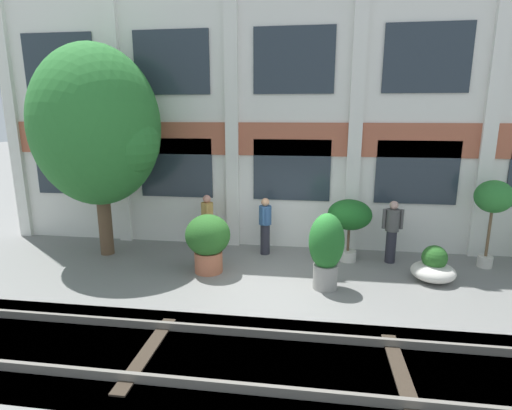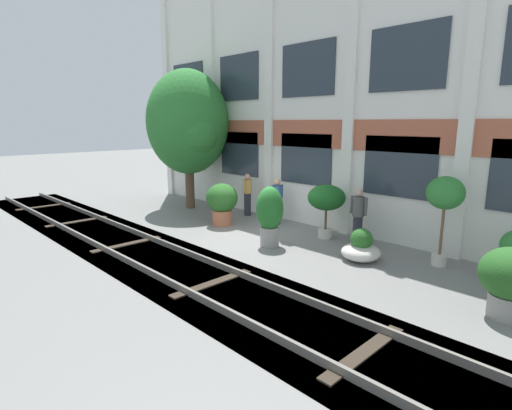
# 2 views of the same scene
# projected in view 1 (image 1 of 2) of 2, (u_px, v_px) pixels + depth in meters

# --- Properties ---
(ground_plane) EXTENTS (80.00, 80.00, 0.00)m
(ground_plane) POSITION_uv_depth(u_px,v_px,m) (284.00, 283.00, 9.16)
(ground_plane) COLOR slate
(apartment_facade) EXTENTS (17.07, 0.64, 8.85)m
(apartment_facade) POSITION_uv_depth(u_px,v_px,m) (294.00, 91.00, 10.87)
(apartment_facade) COLOR silver
(apartment_facade) RESTS_ON ground
(rail_tracks) EXTENTS (24.71, 2.80, 0.43)m
(rail_tracks) POSITION_uv_depth(u_px,v_px,m) (270.00, 371.00, 6.26)
(rail_tracks) COLOR #4C473F
(rail_tracks) RESTS_ON ground
(broadleaf_tree) EXTENTS (3.41, 3.25, 5.53)m
(broadleaf_tree) POSITION_uv_depth(u_px,v_px,m) (97.00, 130.00, 10.30)
(broadleaf_tree) COLOR brown
(broadleaf_tree) RESTS_ON ground
(potted_plant_low_pan) EXTENTS (0.88, 0.88, 2.22)m
(potted_plant_low_pan) POSITION_uv_depth(u_px,v_px,m) (493.00, 201.00, 9.72)
(potted_plant_low_pan) COLOR beige
(potted_plant_low_pan) RESTS_ON ground
(potted_plant_fluted_column) EXTENTS (0.77, 0.77, 1.72)m
(potted_plant_fluted_column) POSITION_uv_depth(u_px,v_px,m) (326.00, 246.00, 8.67)
(potted_plant_fluted_column) COLOR gray
(potted_plant_fluted_column) RESTS_ON ground
(potted_plant_ribbed_drum) EXTENTS (1.09, 1.09, 1.44)m
(potted_plant_ribbed_drum) POSITION_uv_depth(u_px,v_px,m) (208.00, 239.00, 9.63)
(potted_plant_ribbed_drum) COLOR #B76647
(potted_plant_ribbed_drum) RESTS_ON ground
(potted_plant_wide_bowl) EXTENTS (0.99, 0.99, 0.85)m
(potted_plant_wide_bowl) POSITION_uv_depth(u_px,v_px,m) (433.00, 267.00, 9.23)
(potted_plant_wide_bowl) COLOR beige
(potted_plant_wide_bowl) RESTS_ON ground
(potted_plant_terracotta_small) EXTENTS (1.13, 1.13, 1.64)m
(potted_plant_terracotta_small) POSITION_uv_depth(u_px,v_px,m) (350.00, 217.00, 10.28)
(potted_plant_terracotta_small) COLOR beige
(potted_plant_terracotta_small) RESTS_ON ground
(resident_by_doorway) EXTENTS (0.34, 0.53, 1.58)m
(resident_by_doorway) POSITION_uv_depth(u_px,v_px,m) (265.00, 224.00, 10.86)
(resident_by_doorway) COLOR #282833
(resident_by_doorway) RESTS_ON ground
(resident_watching_tracks) EXTENTS (0.34, 0.51, 1.59)m
(resident_watching_tracks) POSITION_uv_depth(u_px,v_px,m) (207.00, 221.00, 11.23)
(resident_watching_tracks) COLOR #282833
(resident_watching_tracks) RESTS_ON ground
(resident_near_plants) EXTENTS (0.53, 0.34, 1.64)m
(resident_near_plants) POSITION_uv_depth(u_px,v_px,m) (392.00, 230.00, 10.24)
(resident_near_plants) COLOR #282833
(resident_near_plants) RESTS_ON ground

